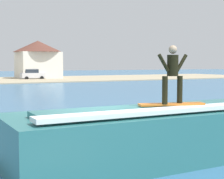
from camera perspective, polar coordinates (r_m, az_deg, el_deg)
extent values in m
plane|color=#35658E|center=(10.83, -2.87, -11.14)|extent=(260.00, 260.00, 0.00)
cube|color=#2A6B6B|center=(10.89, 6.86, -7.10)|extent=(8.86, 3.11, 1.47)
cube|color=#2A6B6B|center=(10.44, 8.12, -3.04)|extent=(7.53, 1.40, 0.16)
cube|color=white|center=(9.95, 10.24, -3.18)|extent=(7.98, 0.56, 0.12)
cube|color=orange|center=(10.45, 9.47, -2.32)|extent=(1.96, 0.88, 0.06)
cube|color=black|center=(10.45, 9.48, -2.18)|extent=(1.72, 0.52, 0.01)
cylinder|color=black|center=(10.17, 8.42, -0.10)|extent=(0.16, 0.16, 0.78)
cylinder|color=black|center=(10.49, 10.74, 0.00)|extent=(0.16, 0.16, 0.78)
cylinder|color=black|center=(10.30, 9.65, 3.80)|extent=(0.32, 0.32, 0.60)
sphere|color=tan|center=(10.31, 9.68, 6.30)|extent=(0.24, 0.24, 0.24)
cylinder|color=black|center=(10.11, 8.23, 4.23)|extent=(0.40, 0.10, 0.51)
cylinder|color=black|center=(10.50, 11.03, 4.19)|extent=(0.40, 0.10, 0.51)
cube|color=silver|center=(64.76, -12.50, 2.21)|extent=(4.17, 1.75, 0.90)
cube|color=#262D38|center=(64.65, -12.78, 2.88)|extent=(2.29, 1.58, 0.64)
cylinder|color=black|center=(66.04, -11.58, 1.87)|extent=(0.64, 0.22, 0.64)
cylinder|color=black|center=(64.26, -11.11, 1.81)|extent=(0.64, 0.22, 0.64)
cylinder|color=black|center=(65.32, -13.86, 1.81)|extent=(0.64, 0.22, 0.64)
cylinder|color=black|center=(63.53, -13.45, 1.75)|extent=(0.64, 0.22, 0.64)
cube|color=silver|center=(67.95, -11.70, 3.76)|extent=(7.25, 6.89, 4.99)
cone|color=brown|center=(68.02, -11.74, 6.75)|extent=(8.99, 8.99, 2.10)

